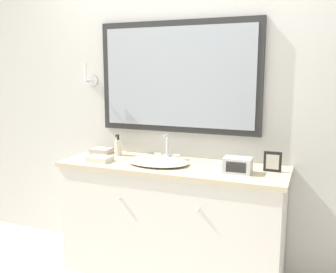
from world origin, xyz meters
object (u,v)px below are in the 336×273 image
sink_basin (158,161)px  picture_frame (273,162)px  appliance_box (238,165)px  soap_bottle (118,147)px

sink_basin → picture_frame: 0.79m
sink_basin → picture_frame: size_ratio=3.39×
sink_basin → picture_frame: (0.79, 0.08, 0.05)m
picture_frame → appliance_box: bearing=-151.7°
soap_bottle → appliance_box: size_ratio=0.92×
soap_bottle → picture_frame: soap_bottle is taller
sink_basin → picture_frame: bearing=5.8°
appliance_box → picture_frame: 0.24m
soap_bottle → picture_frame: size_ratio=1.22×
soap_bottle → appliance_box: soap_bottle is taller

